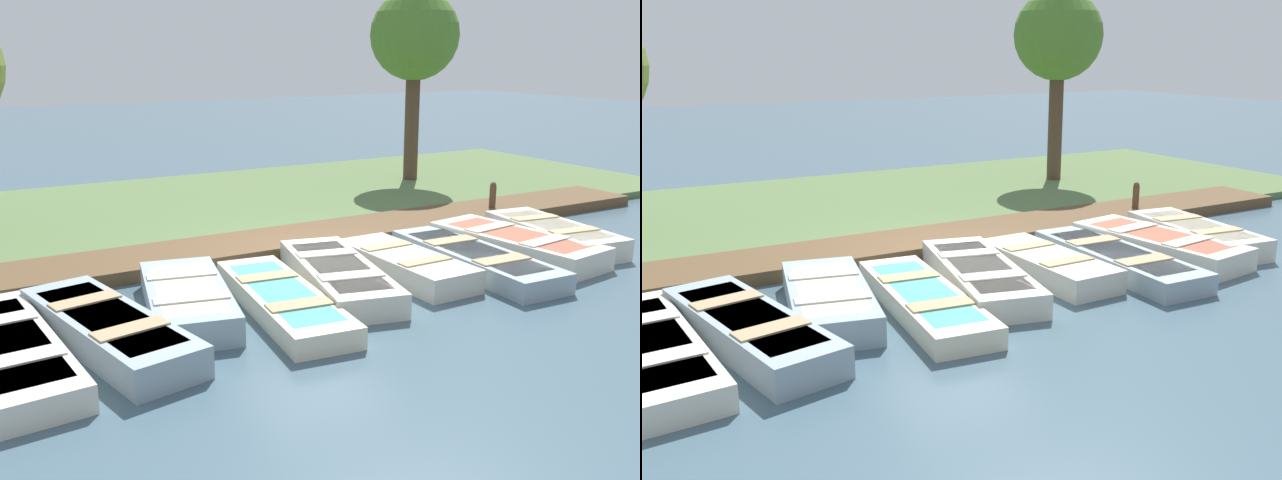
{
  "view_description": "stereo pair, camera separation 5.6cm",
  "coord_description": "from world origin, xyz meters",
  "views": [
    {
      "loc": [
        10.36,
        -5.78,
        3.65
      ],
      "look_at": [
        0.67,
        -0.23,
        0.65
      ],
      "focal_mm": 40.0,
      "sensor_mm": 36.0,
      "label": 1
    },
    {
      "loc": [
        10.39,
        -5.73,
        3.65
      ],
      "look_at": [
        0.67,
        -0.23,
        0.65
      ],
      "focal_mm": 40.0,
      "sensor_mm": 36.0,
      "label": 2
    }
  ],
  "objects": [
    {
      "name": "rowboat_2",
      "position": [
        1.14,
        -2.67,
        0.21
      ],
      "size": [
        3.02,
        1.69,
        0.43
      ],
      "rotation": [
        0.0,
        0.0,
        -0.21
      ],
      "color": "#8C9EA8",
      "rests_on": "ground_plane"
    },
    {
      "name": "rowboat_3",
      "position": [
        1.7,
        -1.44,
        0.16
      ],
      "size": [
        3.58,
        1.36,
        0.33
      ],
      "rotation": [
        0.0,
        0.0,
        -0.11
      ],
      "color": "beige",
      "rests_on": "ground_plane"
    },
    {
      "name": "rowboat_5",
      "position": [
        1.26,
        1.05,
        0.2
      ],
      "size": [
        2.73,
        1.06,
        0.41
      ],
      "rotation": [
        0.0,
        0.0,
        0.02
      ],
      "color": "beige",
      "rests_on": "ground_plane"
    },
    {
      "name": "park_tree_left",
      "position": [
        -5.31,
        6.07,
        3.92
      ],
      "size": [
        2.36,
        2.36,
        5.18
      ],
      "color": "#4C3828",
      "rests_on": "ground_plane"
    },
    {
      "name": "rowboat_4",
      "position": [
        1.22,
        -0.22,
        0.2
      ],
      "size": [
        3.45,
        1.79,
        0.41
      ],
      "rotation": [
        0.0,
        0.0,
        -0.23
      ],
      "color": "beige",
      "rests_on": "ground_plane"
    },
    {
      "name": "dock_walkway",
      "position": [
        -1.3,
        0.0,
        0.12
      ],
      "size": [
        1.53,
        18.06,
        0.23
      ],
      "color": "brown",
      "rests_on": "ground_plane"
    },
    {
      "name": "ground_plane",
      "position": [
        0.0,
        0.0,
        0.0
      ],
      "size": [
        80.0,
        80.0,
        0.0
      ],
      "primitive_type": "plane",
      "color": "#425B6B"
    },
    {
      "name": "rowboat_1",
      "position": [
        1.7,
        -3.93,
        0.22
      ],
      "size": [
        3.56,
        1.62,
        0.43
      ],
      "rotation": [
        0.0,
        0.0,
        0.19
      ],
      "color": "#8C9EA8",
      "rests_on": "ground_plane"
    },
    {
      "name": "mooring_post_far",
      "position": [
        -1.21,
        5.27,
        0.41
      ],
      "size": [
        0.14,
        0.14,
        0.81
      ],
      "color": "brown",
      "rests_on": "ground_plane"
    },
    {
      "name": "rowboat_8",
      "position": [
        1.11,
        4.68,
        0.22
      ],
      "size": [
        3.04,
        1.43,
        0.44
      ],
      "rotation": [
        0.0,
        0.0,
        -0.12
      ],
      "color": "beige",
      "rests_on": "ground_plane"
    },
    {
      "name": "rowboat_6",
      "position": [
        1.55,
        2.31,
        0.18
      ],
      "size": [
        3.58,
        1.2,
        0.37
      ],
      "rotation": [
        0.0,
        0.0,
        -0.04
      ],
      "color": "#8C9EA8",
      "rests_on": "ground_plane"
    },
    {
      "name": "rowboat_7",
      "position": [
        1.3,
        3.53,
        0.21
      ],
      "size": [
        3.33,
        1.58,
        0.43
      ],
      "rotation": [
        0.0,
        0.0,
        0.13
      ],
      "color": "beige",
      "rests_on": "ground_plane"
    },
    {
      "name": "shore_bank",
      "position": [
        -5.0,
        0.0,
        0.09
      ],
      "size": [
        8.0,
        24.0,
        0.17
      ],
      "color": "#567042",
      "rests_on": "ground_plane"
    },
    {
      "name": "rowboat_0",
      "position": [
        1.73,
        -5.08,
        0.18
      ],
      "size": [
        3.62,
        1.25,
        0.36
      ],
      "rotation": [
        0.0,
        0.0,
        0.08
      ],
      "color": "beige",
      "rests_on": "ground_plane"
    }
  ]
}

